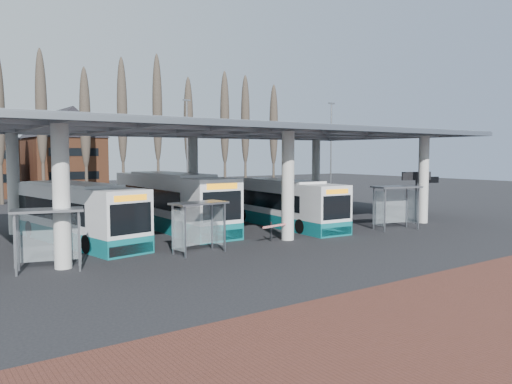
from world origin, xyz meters
TOP-DOWN VIEW (x-y plane):
  - ground at (0.00, 0.00)m, footprint 140.00×140.00m
  - station_canopy at (0.00, 8.00)m, footprint 32.00×16.00m
  - poplar_row at (0.00, 33.00)m, footprint 45.10×1.10m
  - lamp_post_b at (6.00, 26.00)m, footprint 0.80×0.16m
  - lamp_post_c at (20.00, 20.00)m, footprint 0.80×0.16m
  - bus_0 at (-9.78, 8.88)m, footprint 4.42×11.79m
  - bus_1 at (-3.32, 10.35)m, footprint 2.86×12.81m
  - bus_2 at (3.26, 7.20)m, footprint 3.03×11.16m
  - shelter_0 at (-12.56, 2.49)m, footprint 2.99×2.02m
  - shelter_1 at (-5.84, 2.16)m, footprint 2.78×1.60m
  - shelter_2 at (8.09, 1.73)m, footprint 3.23×2.15m
  - info_sign_0 at (12.29, 3.30)m, footprint 2.29×0.80m
  - info_sign_1 at (16.69, 5.56)m, footprint 1.89×0.83m
  - barrier at (-1.02, 2.32)m, footprint 2.10×0.79m

SIDE VIEW (x-z plane):
  - ground at x=0.00m, z-range 0.00..0.00m
  - barrier at x=-1.02m, z-range 0.29..1.36m
  - bus_2 at x=3.26m, z-range -0.09..2.98m
  - bus_0 at x=-9.78m, z-range -0.09..3.11m
  - bus_1 at x=-3.32m, z-range -0.10..3.45m
  - shelter_1 at x=-5.84m, z-range 0.56..3.03m
  - shelter_0 at x=-12.56m, z-range 0.58..3.12m
  - shelter_2 at x=8.09m, z-range 0.62..3.37m
  - info_sign_1 at x=16.69m, z-range 1.00..3.96m
  - info_sign_0 at x=12.29m, z-range 1.19..4.69m
  - lamp_post_b at x=6.00m, z-range 0.25..10.42m
  - lamp_post_c at x=20.00m, z-range 0.25..10.42m
  - station_canopy at x=0.00m, z-range 2.51..8.85m
  - poplar_row at x=0.00m, z-range 1.53..16.03m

